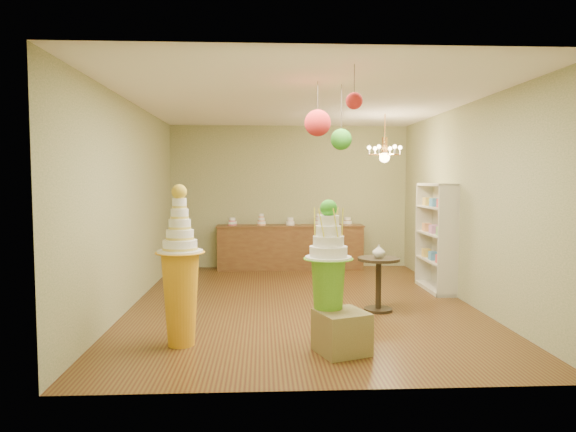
{
  "coord_description": "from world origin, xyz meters",
  "views": [
    {
      "loc": [
        -0.58,
        -7.63,
        1.85
      ],
      "look_at": [
        -0.2,
        0.0,
        1.32
      ],
      "focal_mm": 32.0,
      "sensor_mm": 36.0,
      "label": 1
    }
  ],
  "objects_px": {
    "pedestal_orange": "(181,284)",
    "round_table": "(379,277)",
    "pedestal_green": "(328,285)",
    "sideboard": "(290,246)"
  },
  "relations": [
    {
      "from": "pedestal_orange",
      "to": "round_table",
      "type": "bearing_deg",
      "value": 28.35
    },
    {
      "from": "pedestal_green",
      "to": "pedestal_orange",
      "type": "relative_size",
      "value": 0.91
    },
    {
      "from": "pedestal_orange",
      "to": "round_table",
      "type": "xyz_separation_m",
      "value": [
        2.55,
        1.38,
        -0.2
      ]
    },
    {
      "from": "round_table",
      "to": "pedestal_orange",
      "type": "bearing_deg",
      "value": -151.65
    },
    {
      "from": "pedestal_green",
      "to": "sideboard",
      "type": "xyz_separation_m",
      "value": [
        -0.14,
        5.09,
        -0.23
      ]
    },
    {
      "from": "sideboard",
      "to": "round_table",
      "type": "distance_m",
      "value": 3.67
    },
    {
      "from": "sideboard",
      "to": "pedestal_orange",
      "type": "bearing_deg",
      "value": -106.99
    },
    {
      "from": "pedestal_orange",
      "to": "sideboard",
      "type": "bearing_deg",
      "value": 73.01
    },
    {
      "from": "pedestal_orange",
      "to": "round_table",
      "type": "distance_m",
      "value": 2.91
    },
    {
      "from": "pedestal_green",
      "to": "sideboard",
      "type": "distance_m",
      "value": 5.1
    }
  ]
}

